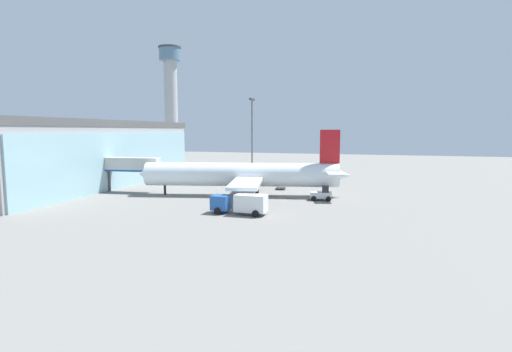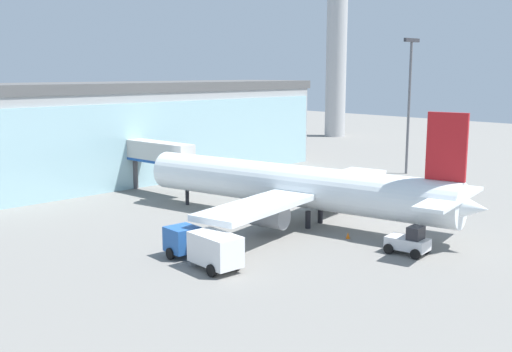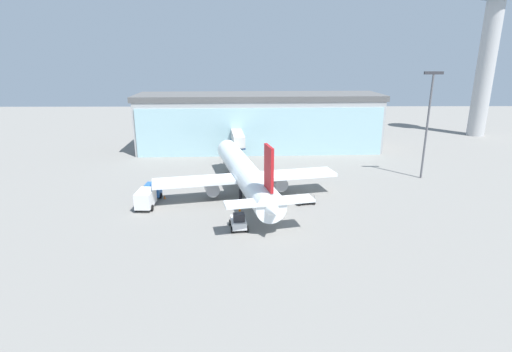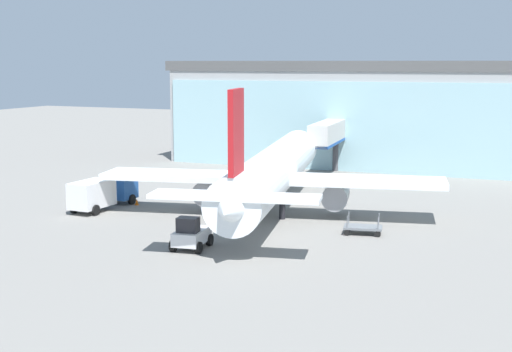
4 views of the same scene
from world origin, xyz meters
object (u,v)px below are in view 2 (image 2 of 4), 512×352
baggage_cart (387,210)px  control_tower (337,32)px  pushback_tug (409,242)px  apron_light_mast (409,94)px  catering_truck (204,246)px  airplane (296,186)px  safety_cone_nose (348,235)px  safety_cone_wingtip (201,249)px  jet_bridge (156,153)px

baggage_cart → control_tower: bearing=32.6°
baggage_cart → pushback_tug: pushback_tug is taller
apron_light_mast → baggage_cart: (-22.43, -12.81, -10.52)m
apron_light_mast → catering_truck: apron_light_mast is taller
airplane → safety_cone_nose: 7.62m
pushback_tug → safety_cone_wingtip: pushback_tug is taller
pushback_tug → jet_bridge: bearing=-6.1°
catering_truck → safety_cone_wingtip: bearing=-32.2°
apron_light_mast → safety_cone_wingtip: apron_light_mast is taller
safety_cone_nose → apron_light_mast: bearing=26.0°
pushback_tug → control_tower: bearing=-54.1°
pushback_tug → catering_truck: bearing=49.4°
baggage_cart → apron_light_mast: bearing=18.0°
jet_bridge → apron_light_mast: size_ratio=0.61×
apron_light_mast → safety_cone_wingtip: size_ratio=33.72×
safety_cone_nose → safety_cone_wingtip: size_ratio=1.00×
jet_bridge → pushback_tug: jet_bridge is taller
pushback_tug → safety_cone_wingtip: 16.29m
apron_light_mast → airplane: size_ratio=0.52×
pushback_tug → safety_cone_nose: bearing=-7.9°
control_tower → baggage_cart: (-53.25, -51.93, -21.95)m
catering_truck → control_tower: bearing=-54.3°
airplane → pushback_tug: 13.16m
baggage_cart → safety_cone_nose: 10.04m
safety_cone_nose → safety_cone_wingtip: 12.83m
pushback_tug → safety_cone_nose: pushback_tug is taller
baggage_cart → airplane: bearing=143.8°
catering_truck → safety_cone_nose: bearing=-99.4°
jet_bridge → catering_truck: jet_bridge is taller
jet_bridge → safety_cone_wingtip: bearing=149.0°
catering_truck → safety_cone_nose: catering_truck is taller
control_tower → baggage_cart: bearing=-135.7°
apron_light_mast → baggage_cart: apron_light_mast is taller
apron_light_mast → catering_truck: bearing=-164.0°
control_tower → safety_cone_nose: bearing=-139.0°
safety_cone_wingtip → baggage_cart: bearing=-6.5°
pushback_tug → safety_cone_nose: (-0.03, 6.02, -0.70)m
baggage_cart → jet_bridge: bearing=101.8°
apron_light_mast → baggage_cart: bearing=-150.3°
control_tower → apron_light_mast: (-30.81, -39.12, -11.43)m
pushback_tug → safety_cone_wingtip: (-11.74, 11.27, -0.70)m
catering_truck → pushback_tug: size_ratio=2.15×
airplane → baggage_cart: (8.96, -4.08, -2.99)m
catering_truck → baggage_cart: (23.13, 0.24, -0.97)m
safety_cone_wingtip → safety_cone_nose: bearing=-24.1°
control_tower → catering_truck: control_tower is taller
jet_bridge → baggage_cart: bearing=-162.5°
jet_bridge → apron_light_mast: 35.99m
jet_bridge → safety_cone_wingtip: size_ratio=20.58×
jet_bridge → airplane: 21.01m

